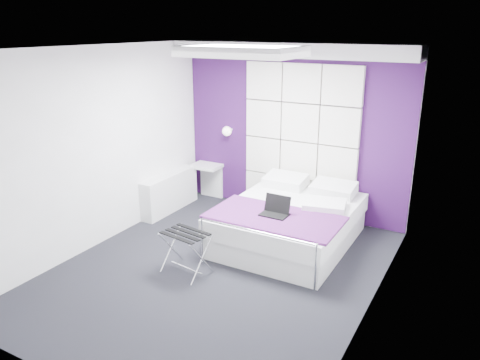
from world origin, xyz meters
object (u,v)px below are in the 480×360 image
object	(u,v)px
wall_lamp	(228,131)
nightstand	(207,166)
laptop	(276,210)
radiator	(170,192)
luggage_rack	(186,253)
bed	(290,222)

from	to	relation	value
wall_lamp	nightstand	xyz separation A→B (m)	(-0.40, -0.04, -0.63)
laptop	radiator	bearing A→B (deg)	165.27
laptop	luggage_rack	bearing A→B (deg)	-127.74
bed	luggage_rack	bearing A→B (deg)	-118.96
radiator	bed	xyz separation A→B (m)	(2.13, -0.16, -0.00)
luggage_rack	nightstand	bearing A→B (deg)	125.62
radiator	nightstand	size ratio (longest dim) A/B	2.50
bed	luggage_rack	distance (m)	1.55
bed	nightstand	world-z (taller)	bed
radiator	laptop	distance (m)	2.22
bed	laptop	xyz separation A→B (m)	(-0.01, -0.42, 0.32)
wall_lamp	nightstand	distance (m)	0.75
luggage_rack	laptop	size ratio (longest dim) A/B	1.53
luggage_rack	bed	bearing A→B (deg)	69.45
nightstand	laptop	world-z (taller)	laptop
wall_lamp	luggage_rack	xyz separation A→B (m)	(0.75, -2.27, -0.96)
wall_lamp	nightstand	world-z (taller)	wall_lamp
radiator	laptop	bearing A→B (deg)	-15.33
bed	radiator	bearing A→B (deg)	175.79
radiator	bed	world-z (taller)	bed
radiator	nightstand	xyz separation A→B (m)	(0.24, 0.72, 0.29)
bed	luggage_rack	xyz separation A→B (m)	(-0.75, -1.35, -0.04)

